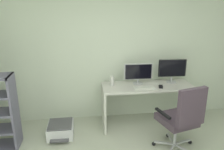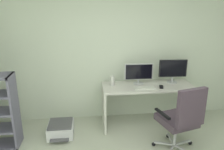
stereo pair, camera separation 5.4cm
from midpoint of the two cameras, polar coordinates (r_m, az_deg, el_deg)
wall_back at (r=4.13m, az=1.75°, el=7.34°), size 5.55×0.10×2.72m
desk at (r=4.03m, az=9.23°, el=-5.15°), size 1.56×0.57×0.74m
monitor_main at (r=3.96m, az=7.08°, el=0.63°), size 0.49×0.18×0.36m
monitor_secondary at (r=4.13m, az=15.37°, el=1.38°), size 0.49×0.18×0.41m
keyboard at (r=3.82m, az=8.54°, el=-3.14°), size 0.34×0.13×0.02m
computer_mouse at (r=3.88m, az=12.61°, el=-2.91°), size 0.08×0.11×0.03m
desktop_speaker at (r=3.87m, az=0.49°, el=-1.49°), size 0.07×0.07×0.17m
office_chair at (r=3.36m, az=17.45°, el=-10.09°), size 0.63×0.68×1.06m
printer at (r=3.95m, az=-12.30°, el=-13.06°), size 0.41×0.52×0.22m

